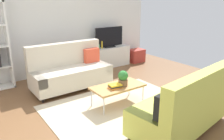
% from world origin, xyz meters
% --- Properties ---
extents(ground_plane, '(7.68, 7.68, 0.00)m').
position_xyz_m(ground_plane, '(0.00, 0.00, 0.00)').
color(ground_plane, brown).
extents(wall_far, '(6.40, 0.12, 2.90)m').
position_xyz_m(wall_far, '(0.00, 2.80, 1.45)').
color(wall_far, white).
rests_on(wall_far, ground_plane).
extents(area_rug, '(2.90, 2.20, 0.01)m').
position_xyz_m(area_rug, '(0.14, -0.14, 0.01)').
color(area_rug, beige).
rests_on(area_rug, ground_plane).
extents(couch_beige, '(1.91, 0.87, 1.10)m').
position_xyz_m(couch_beige, '(-0.20, 1.48, 0.44)').
color(couch_beige, beige).
rests_on(couch_beige, ground_plane).
extents(couch_green, '(1.99, 1.08, 1.10)m').
position_xyz_m(couch_green, '(0.48, -1.36, 0.44)').
color(couch_green, '#C1CC51').
rests_on(couch_green, ground_plane).
extents(coffee_table, '(1.10, 0.56, 0.42)m').
position_xyz_m(coffee_table, '(0.19, 0.06, 0.39)').
color(coffee_table, '#B7844C').
rests_on(coffee_table, ground_plane).
extents(tv_console, '(1.40, 0.44, 0.64)m').
position_xyz_m(tv_console, '(1.62, 2.46, 0.32)').
color(tv_console, silver).
rests_on(tv_console, ground_plane).
extents(tv, '(1.00, 0.20, 0.64)m').
position_xyz_m(tv, '(1.62, 2.44, 0.95)').
color(tv, black).
rests_on(tv, tv_console).
extents(storage_trunk, '(0.52, 0.40, 0.44)m').
position_xyz_m(storage_trunk, '(2.72, 2.36, 0.22)').
color(storage_trunk, '#B2382D').
rests_on(storage_trunk, ground_plane).
extents(potted_plant, '(0.21, 0.21, 0.33)m').
position_xyz_m(potted_plant, '(0.27, -0.00, 0.59)').
color(potted_plant, brown).
rests_on(potted_plant, coffee_table).
extents(table_book_0, '(0.24, 0.19, 0.03)m').
position_xyz_m(table_book_0, '(0.06, -0.01, 0.43)').
color(table_book_0, orange).
rests_on(table_book_0, coffee_table).
extents(table_book_1, '(0.27, 0.22, 0.03)m').
position_xyz_m(table_book_1, '(0.06, -0.01, 0.46)').
color(table_book_1, '#262626').
rests_on(table_book_1, table_book_0).
extents(table_book_2, '(0.27, 0.22, 0.03)m').
position_xyz_m(table_book_2, '(0.06, -0.01, 0.49)').
color(table_book_2, gold).
rests_on(table_book_2, table_book_1).
extents(vase_0, '(0.12, 0.12, 0.14)m').
position_xyz_m(vase_0, '(1.04, 2.51, 0.71)').
color(vase_0, '#4C72B2').
rests_on(vase_0, tv_console).
extents(bottle_0, '(0.06, 0.06, 0.14)m').
position_xyz_m(bottle_0, '(1.22, 2.42, 0.71)').
color(bottle_0, '#3F8C4C').
rests_on(bottle_0, tv_console).
extents(bottle_1, '(0.05, 0.05, 0.23)m').
position_xyz_m(bottle_1, '(1.33, 2.42, 0.76)').
color(bottle_1, gold).
rests_on(bottle_1, tv_console).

